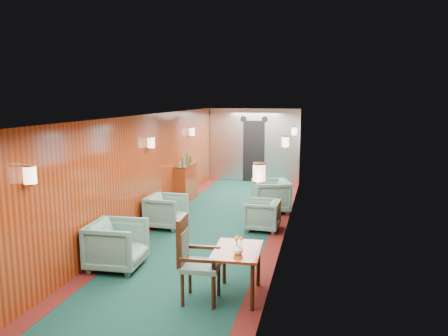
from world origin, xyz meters
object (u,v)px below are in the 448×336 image
(dining_table, at_px, (237,257))
(credenza, at_px, (186,182))
(side_chair, at_px, (193,256))
(armchair_left_near, at_px, (117,245))
(armchair_left_far, at_px, (166,211))
(armchair_right_far, at_px, (270,196))
(armchair_right_near, at_px, (262,215))

(dining_table, bearing_deg, credenza, 112.17)
(dining_table, distance_m, side_chair, 0.63)
(dining_table, xyz_separation_m, side_chair, (-0.57, -0.26, 0.06))
(armchair_left_near, xyz_separation_m, armchair_left_far, (0.00, 2.30, -0.04))
(credenza, height_order, armchair_right_far, credenza)
(credenza, xyz_separation_m, armchair_left_near, (0.32, -4.70, -0.12))
(credenza, bearing_deg, armchair_left_near, -86.10)
(armchair_right_near, xyz_separation_m, armchair_right_far, (0.00, 1.49, 0.08))
(armchair_right_far, bearing_deg, side_chair, -22.39)
(side_chair, bearing_deg, dining_table, 20.82)
(side_chair, height_order, armchair_right_near, side_chair)
(armchair_left_near, xyz_separation_m, armchair_right_near, (2.03, 2.57, -0.07))
(side_chair, bearing_deg, armchair_right_far, 80.97)
(armchair_right_near, bearing_deg, credenza, -129.57)
(armchair_left_far, distance_m, armchair_right_near, 2.04)
(armchair_right_near, bearing_deg, armchair_left_far, -79.69)
(side_chair, xyz_separation_m, armchair_right_far, (0.48, 4.90, -0.25))
(armchair_left_near, distance_m, armchair_right_far, 4.54)
(credenza, relative_size, armchair_left_far, 1.64)
(side_chair, relative_size, armchair_left_far, 1.53)
(dining_table, distance_m, armchair_left_near, 2.20)
(credenza, bearing_deg, armchair_left_far, -82.29)
(credenza, bearing_deg, side_chair, -71.40)
(armchair_left_far, bearing_deg, armchair_right_far, -46.05)
(dining_table, height_order, armchair_right_far, armchair_right_far)
(armchair_left_near, relative_size, armchair_left_far, 1.11)
(armchair_left_near, height_order, armchair_left_far, armchair_left_near)
(side_chair, xyz_separation_m, armchair_left_far, (-1.54, 3.13, -0.29))
(side_chair, distance_m, armchair_right_far, 4.93)
(dining_table, relative_size, credenza, 0.74)
(armchair_right_near, relative_size, armchair_right_far, 0.81)
(armchair_right_near, bearing_deg, armchair_left_near, -35.60)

